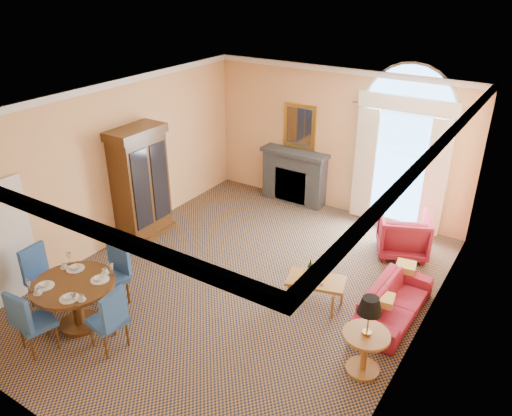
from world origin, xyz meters
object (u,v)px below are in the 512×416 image
Objects in this scene: coffee_table at (316,281)px; side_table at (367,328)px; armoire at (140,185)px; armchair at (403,234)px; sofa at (394,303)px; dining_table at (75,294)px.

coffee_table is 0.86× the size of side_table.
armoire is 2.45× the size of armchair.
sofa is at bearing 1.61° from armoire.
armoire is 2.22× the size of coffee_table.
sofa is (5.27, 0.15, -0.85)m from armoire.
dining_table reaches higher than sofa.
armoire reaches higher than dining_table.
dining_table is at bearing -160.10° from side_table.
coffee_table is at bearing 41.24° from dining_table.
armoire is 4.12m from coffee_table.
coffee_table is (-1.21, -0.37, 0.17)m from sofa.
dining_table is 4.96m from sofa.
sofa is 2.06m from armchair.
coffee_table is at bearing 49.93° from armchair.
side_table is at bearing 75.87° from armchair.
sofa is 1.46m from side_table.
armoire reaches higher than armchair.
dining_table is (1.22, -2.71, -0.53)m from armoire.
armchair reaches higher than sofa.
side_table is at bearing 19.90° from dining_table.
armoire is 1.84× the size of dining_table.
armoire reaches higher than sofa.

